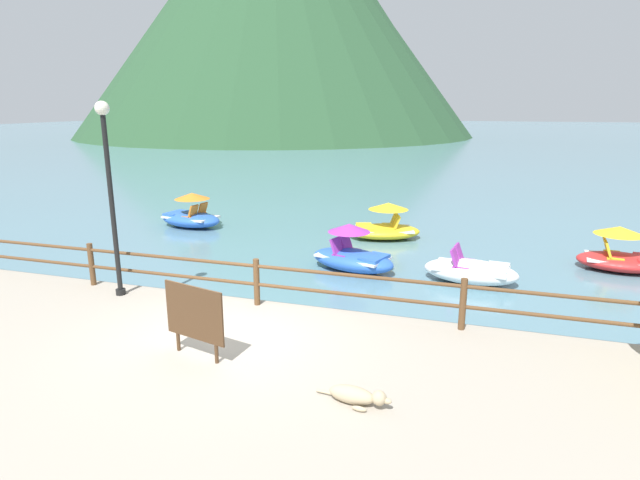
{
  "coord_description": "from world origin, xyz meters",
  "views": [
    {
      "loc": [
        4.14,
        -7.44,
        4.29
      ],
      "look_at": [
        0.24,
        5.0,
        0.9
      ],
      "focal_mm": 29.32,
      "sensor_mm": 36.0,
      "label": 1
    }
  ],
  "objects_px": {
    "pedal_boat_3": "(620,255)",
    "pedal_boat_4": "(191,215)",
    "pedal_boat_2": "(384,227)",
    "sign_board": "(195,314)",
    "pedal_boat_1": "(352,255)",
    "lamp_post": "(110,182)",
    "dog_resting": "(357,395)",
    "pedal_boat_0": "(471,271)"
  },
  "relations": [
    {
      "from": "lamp_post",
      "to": "pedal_boat_1",
      "type": "height_order",
      "value": "lamp_post"
    },
    {
      "from": "pedal_boat_4",
      "to": "pedal_boat_3",
      "type": "bearing_deg",
      "value": -4.55
    },
    {
      "from": "pedal_boat_0",
      "to": "pedal_boat_4",
      "type": "bearing_deg",
      "value": 161.54
    },
    {
      "from": "sign_board",
      "to": "dog_resting",
      "type": "xyz_separation_m",
      "value": [
        2.74,
        -0.56,
        -0.61
      ]
    },
    {
      "from": "dog_resting",
      "to": "pedal_boat_2",
      "type": "relative_size",
      "value": 0.41
    },
    {
      "from": "sign_board",
      "to": "pedal_boat_1",
      "type": "xyz_separation_m",
      "value": [
        0.98,
        6.3,
        -0.72
      ]
    },
    {
      "from": "sign_board",
      "to": "dog_resting",
      "type": "distance_m",
      "value": 2.87
    },
    {
      "from": "pedal_boat_3",
      "to": "lamp_post",
      "type": "bearing_deg",
      "value": -149.12
    },
    {
      "from": "sign_board",
      "to": "pedal_boat_1",
      "type": "distance_m",
      "value": 6.42
    },
    {
      "from": "pedal_boat_1",
      "to": "pedal_boat_2",
      "type": "xyz_separation_m",
      "value": [
        0.18,
        3.63,
        -0.01
      ]
    },
    {
      "from": "lamp_post",
      "to": "pedal_boat_1",
      "type": "relative_size",
      "value": 1.51
    },
    {
      "from": "sign_board",
      "to": "pedal_boat_1",
      "type": "bearing_deg",
      "value": 81.16
    },
    {
      "from": "dog_resting",
      "to": "pedal_boat_4",
      "type": "bearing_deg",
      "value": 130.32
    },
    {
      "from": "pedal_boat_2",
      "to": "sign_board",
      "type": "bearing_deg",
      "value": -96.68
    },
    {
      "from": "lamp_post",
      "to": "dog_resting",
      "type": "bearing_deg",
      "value": -24.1
    },
    {
      "from": "lamp_post",
      "to": "pedal_boat_4",
      "type": "height_order",
      "value": "lamp_post"
    },
    {
      "from": "lamp_post",
      "to": "pedal_boat_2",
      "type": "bearing_deg",
      "value": 62.36
    },
    {
      "from": "lamp_post",
      "to": "dog_resting",
      "type": "xyz_separation_m",
      "value": [
        5.73,
        -2.56,
        -2.27
      ]
    },
    {
      "from": "pedal_boat_0",
      "to": "pedal_boat_3",
      "type": "xyz_separation_m",
      "value": [
        3.74,
        2.2,
        0.11
      ]
    },
    {
      "from": "dog_resting",
      "to": "pedal_boat_0",
      "type": "bearing_deg",
      "value": 79.32
    },
    {
      "from": "dog_resting",
      "to": "pedal_boat_1",
      "type": "distance_m",
      "value": 7.09
    },
    {
      "from": "pedal_boat_0",
      "to": "pedal_boat_4",
      "type": "height_order",
      "value": "pedal_boat_4"
    },
    {
      "from": "dog_resting",
      "to": "pedal_boat_2",
      "type": "distance_m",
      "value": 10.61
    },
    {
      "from": "pedal_boat_0",
      "to": "pedal_boat_3",
      "type": "distance_m",
      "value": 4.34
    },
    {
      "from": "lamp_post",
      "to": "pedal_boat_4",
      "type": "distance_m",
      "value": 8.37
    },
    {
      "from": "pedal_boat_0",
      "to": "pedal_boat_4",
      "type": "xyz_separation_m",
      "value": [
        -9.84,
        3.28,
        0.13
      ]
    },
    {
      "from": "lamp_post",
      "to": "sign_board",
      "type": "bearing_deg",
      "value": -33.83
    },
    {
      "from": "pedal_boat_2",
      "to": "pedal_boat_3",
      "type": "bearing_deg",
      "value": -12.76
    },
    {
      "from": "lamp_post",
      "to": "pedal_boat_3",
      "type": "distance_m",
      "value": 12.76
    },
    {
      "from": "pedal_boat_0",
      "to": "pedal_boat_2",
      "type": "distance_m",
      "value": 4.68
    },
    {
      "from": "lamp_post",
      "to": "pedal_boat_4",
      "type": "bearing_deg",
      "value": 110.58
    },
    {
      "from": "pedal_boat_3",
      "to": "pedal_boat_4",
      "type": "distance_m",
      "value": 13.62
    },
    {
      "from": "pedal_boat_3",
      "to": "pedal_boat_4",
      "type": "height_order",
      "value": "pedal_boat_4"
    },
    {
      "from": "sign_board",
      "to": "pedal_boat_2",
      "type": "xyz_separation_m",
      "value": [
        1.16,
        9.93,
        -0.73
      ]
    },
    {
      "from": "sign_board",
      "to": "pedal_boat_3",
      "type": "bearing_deg",
      "value": 47.36
    },
    {
      "from": "pedal_boat_0",
      "to": "pedal_boat_4",
      "type": "relative_size",
      "value": 0.96
    },
    {
      "from": "pedal_boat_1",
      "to": "pedal_boat_2",
      "type": "distance_m",
      "value": 3.63
    },
    {
      "from": "sign_board",
      "to": "pedal_boat_3",
      "type": "relative_size",
      "value": 0.54
    },
    {
      "from": "pedal_boat_3",
      "to": "pedal_boat_4",
      "type": "relative_size",
      "value": 0.87
    },
    {
      "from": "sign_board",
      "to": "pedal_boat_2",
      "type": "distance_m",
      "value": 10.03
    },
    {
      "from": "dog_resting",
      "to": "pedal_boat_3",
      "type": "xyz_separation_m",
      "value": [
        5.02,
        9.0,
        -0.12
      ]
    },
    {
      "from": "dog_resting",
      "to": "pedal_boat_3",
      "type": "relative_size",
      "value": 0.49
    }
  ]
}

